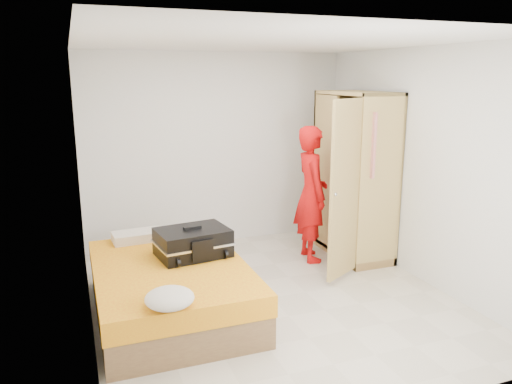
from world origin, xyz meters
name	(u,v)px	position (x,y,z in m)	size (l,w,h in m)	color
room	(272,177)	(0.00, 0.00, 1.30)	(4.00, 4.02, 2.60)	beige
bed	(171,289)	(-1.05, 0.04, 0.25)	(1.42, 2.02, 0.50)	olive
wardrobe	(353,180)	(1.46, 0.84, 1.00)	(1.10, 1.47, 2.10)	#D7BE69
person	(311,194)	(0.91, 0.92, 0.85)	(0.62, 0.41, 1.70)	red
suitcase	(193,242)	(-0.78, 0.22, 0.64)	(0.78, 0.62, 0.31)	black
round_cushion	(170,298)	(-1.22, -0.86, 0.57)	(0.39, 0.39, 0.15)	beige
pillow	(139,236)	(-1.23, 0.89, 0.55)	(0.57, 0.29, 0.10)	beige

